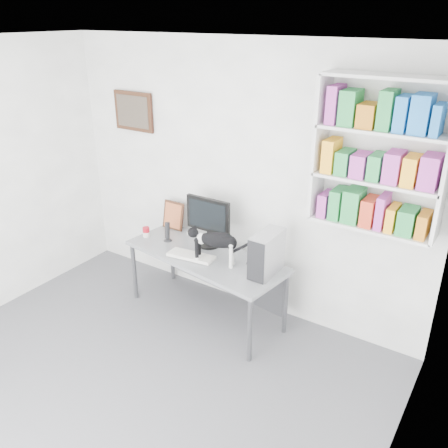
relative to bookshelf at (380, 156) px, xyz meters
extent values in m
cube|color=#57575C|center=(-1.40, -1.85, -1.85)|extent=(4.00, 4.00, 0.01)
cube|color=white|center=(-1.40, -1.85, 0.85)|extent=(4.00, 4.00, 0.01)
cube|color=white|center=(-1.40, 0.15, -0.50)|extent=(4.00, 0.01, 2.70)
cube|color=white|center=(0.60, -1.85, -0.50)|extent=(0.01, 4.00, 2.70)
cube|color=silver|center=(0.00, 0.00, 0.00)|extent=(1.03, 0.28, 1.24)
cube|color=#482A17|center=(-2.70, 0.12, 0.05)|extent=(0.52, 0.04, 0.42)
cube|color=slate|center=(-1.47, -0.32, -1.50)|extent=(1.74, 0.87, 0.70)
cube|color=black|center=(-1.56, -0.12, -0.89)|extent=(0.50, 0.24, 0.52)
cube|color=silver|center=(-1.55, -0.44, -1.14)|extent=(0.48, 0.24, 0.04)
cube|color=#ACABB0|center=(-0.80, -0.30, -0.96)|extent=(0.18, 0.40, 0.40)
cylinder|color=black|center=(-1.98, -0.27, -1.05)|extent=(0.12, 0.12, 0.21)
cube|color=#482A17|center=(-2.12, 0.01, -0.99)|extent=(0.26, 0.11, 0.32)
cylinder|color=#A70E1C|center=(-2.23, -0.32, -1.10)|extent=(0.09, 0.09, 0.11)
camera|label=1|loc=(0.94, -3.68, 1.03)|focal=38.00mm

